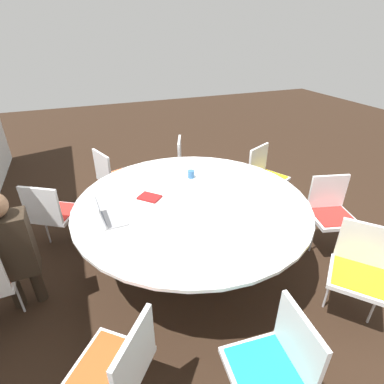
{
  "coord_description": "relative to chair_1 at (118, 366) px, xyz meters",
  "views": [
    {
      "loc": [
        -2.34,
        0.91,
        2.25
      ],
      "look_at": [
        0.0,
        0.0,
        0.86
      ],
      "focal_mm": 28.0,
      "sensor_mm": 36.0,
      "label": 1
    }
  ],
  "objects": [
    {
      "name": "chair_7",
      "position": [
        2.63,
        -0.35,
        0.0
      ],
      "size": [
        0.56,
        0.55,
        0.85
      ],
      "rotation": [
        0.0,
        0.0,
        9.77
      ],
      "color": "white",
      "rests_on": "ground_plane"
    },
    {
      "name": "chair_8",
      "position": [
        1.97,
        0.4,
        0.0
      ],
      "size": [
        0.59,
        0.6,
        0.85
      ],
      "rotation": [
        0.0,
        0.0,
        10.44
      ],
      "color": "white",
      "rests_on": "ground_plane"
    },
    {
      "name": "chair_4",
      "position": [
        0.89,
        -2.44,
        0.0
      ],
      "size": [
        0.52,
        0.53,
        0.85
      ],
      "rotation": [
        0.0,
        0.0,
        7.6
      ],
      "color": "white",
      "rests_on": "ground_plane"
    },
    {
      "name": "laptop",
      "position": [
        1.17,
        -0.14,
        0.31
      ],
      "size": [
        0.33,
        0.24,
        0.21
      ],
      "rotation": [
        0.0,
        0.0,
        0.05
      ],
      "color": "#99999E",
      "rests_on": "conference_table"
    },
    {
      "name": "ground_plane",
      "position": [
        1.21,
        -0.94,
        -0.51
      ],
      "size": [
        16.0,
        16.0,
        0.0
      ],
      "primitive_type": "plane",
      "color": "black"
    },
    {
      "name": "person_0",
      "position": [
        1.15,
        0.65,
        0.2
      ],
      "size": [
        0.27,
        0.37,
        1.2
      ],
      "rotation": [
        0.0,
        0.0,
        4.76
      ],
      "color": "#2D2319",
      "rests_on": "ground_plane"
    },
    {
      "name": "conference_table",
      "position": [
        1.21,
        -0.94,
        0.15
      ],
      "size": [
        2.27,
        2.27,
        0.76
      ],
      "color": "#333333",
      "rests_on": "ground_plane"
    },
    {
      "name": "chair_6",
      "position": [
        2.66,
        -1.45,
        0.0
      ],
      "size": [
        0.56,
        0.55,
        0.85
      ],
      "rotation": [
        0.0,
        0.0,
        9.04
      ],
      "color": "white",
      "rests_on": "ground_plane"
    },
    {
      "name": "spiral_notebook",
      "position": [
        1.42,
        -0.57,
        0.26
      ],
      "size": [
        0.26,
        0.25,
        0.02
      ],
      "color": "maroon",
      "rests_on": "conference_table"
    },
    {
      "name": "coffee_cup",
      "position": [
        1.7,
        -1.12,
        0.29
      ],
      "size": [
        0.07,
        0.07,
        0.09
      ],
      "color": "#33669E",
      "rests_on": "conference_table"
    },
    {
      "name": "chair_2",
      "position": [
        -0.32,
        -0.88,
        0.0
      ],
      "size": [
        0.47,
        0.46,
        0.85
      ],
      "rotation": [
        0.0,
        0.0,
        6.2
      ],
      "color": "white",
      "rests_on": "ground_plane"
    },
    {
      "name": "chair_3",
      "position": [
        0.11,
        -2.01,
        0.0
      ],
      "size": [
        0.61,
        0.61,
        0.85
      ],
      "rotation": [
        0.0,
        0.0,
        7.0
      ],
      "color": "white",
      "rests_on": "ground_plane"
    },
    {
      "name": "chair_5",
      "position": [
        1.94,
        -2.29,
        0.0
      ],
      "size": [
        0.57,
        0.58,
        0.85
      ],
      "rotation": [
        0.0,
        0.0,
        8.3
      ],
      "color": "white",
      "rests_on": "ground_plane"
    },
    {
      "name": "chair_1",
      "position": [
        0.0,
        0.0,
        0.0
      ],
      "size": [
        0.61,
        0.6,
        0.85
      ],
      "rotation": [
        0.0,
        0.0,
        5.58
      ],
      "color": "white",
      "rests_on": "ground_plane"
    }
  ]
}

